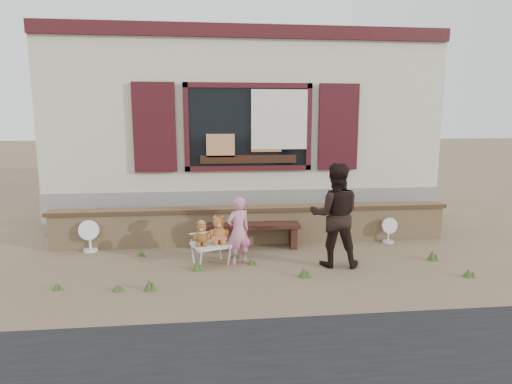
{
  "coord_description": "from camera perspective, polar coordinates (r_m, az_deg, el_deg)",
  "views": [
    {
      "loc": [
        -0.77,
        -6.44,
        2.22
      ],
      "look_at": [
        0.0,
        0.6,
        1.0
      ],
      "focal_mm": 30.0,
      "sensor_mm": 36.0,
      "label": 1
    }
  ],
  "objects": [
    {
      "name": "fan_right",
      "position": [
        8.1,
        17.26,
        -4.87
      ],
      "size": [
        0.29,
        0.2,
        0.47
      ],
      "rotation": [
        0.0,
        0.0,
        0.07
      ],
      "color": "silver",
      "rests_on": "ground"
    },
    {
      "name": "fan_left",
      "position": [
        7.77,
        -21.29,
        -5.43
      ],
      "size": [
        0.34,
        0.23,
        0.54
      ],
      "rotation": [
        0.0,
        0.0,
        0.02
      ],
      "color": "white",
      "rests_on": "ground"
    },
    {
      "name": "grass_tufts",
      "position": [
        6.29,
        0.48,
        -10.26
      ],
      "size": [
        5.78,
        1.58,
        0.16
      ],
      "color": "#375020",
      "rests_on": "ground"
    },
    {
      "name": "bench",
      "position": [
        7.41,
        -0.74,
        -5.12
      ],
      "size": [
        1.71,
        0.44,
        0.43
      ],
      "rotation": [
        0.0,
        0.0,
        -0.05
      ],
      "color": "black",
      "rests_on": "ground"
    },
    {
      "name": "child",
      "position": [
        6.56,
        -2.38,
        -5.19
      ],
      "size": [
        0.45,
        0.39,
        1.05
      ],
      "primitive_type": "imported",
      "rotation": [
        0.0,
        0.0,
        3.57
      ],
      "color": "pink",
      "rests_on": "ground"
    },
    {
      "name": "brick_wall",
      "position": [
        7.71,
        -0.32,
        -4.33
      ],
      "size": [
        7.1,
        0.36,
        0.67
      ],
      "color": "tan",
      "rests_on": "ground"
    },
    {
      "name": "teddy_bear_left",
      "position": [
        6.54,
        -7.28,
        -5.44
      ],
      "size": [
        0.33,
        0.31,
        0.37
      ],
      "primitive_type": null,
      "rotation": [
        0.0,
        0.0,
        0.32
      ],
      "color": "brown",
      "rests_on": "folding_chair"
    },
    {
      "name": "shopfront",
      "position": [
        10.96,
        -2.23,
        8.6
      ],
      "size": [
        8.04,
        5.13,
        4.0
      ],
      "color": "#BCB598",
      "rests_on": "ground"
    },
    {
      "name": "teddy_bear_right",
      "position": [
        6.62,
        -4.97,
        -4.93
      ],
      "size": [
        0.39,
        0.36,
        0.43
      ],
      "primitive_type": null,
      "rotation": [
        0.0,
        0.0,
        0.32
      ],
      "color": "brown",
      "rests_on": "folding_chair"
    },
    {
      "name": "folding_chair",
      "position": [
        6.64,
        -6.08,
        -7.11
      ],
      "size": [
        0.65,
        0.61,
        0.33
      ],
      "rotation": [
        0.0,
        0.0,
        0.32
      ],
      "color": "silver",
      "rests_on": "ground"
    },
    {
      "name": "adult",
      "position": [
        6.55,
        10.49,
        -3.03
      ],
      "size": [
        0.87,
        0.73,
        1.57
      ],
      "primitive_type": "imported",
      "rotation": [
        0.0,
        0.0,
        2.95
      ],
      "color": "black",
      "rests_on": "ground"
    },
    {
      "name": "ground",
      "position": [
        6.86,
        0.55,
        -9.12
      ],
      "size": [
        80.0,
        80.0,
        0.0
      ],
      "primitive_type": "plane",
      "color": "brown",
      "rests_on": "ground"
    }
  ]
}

